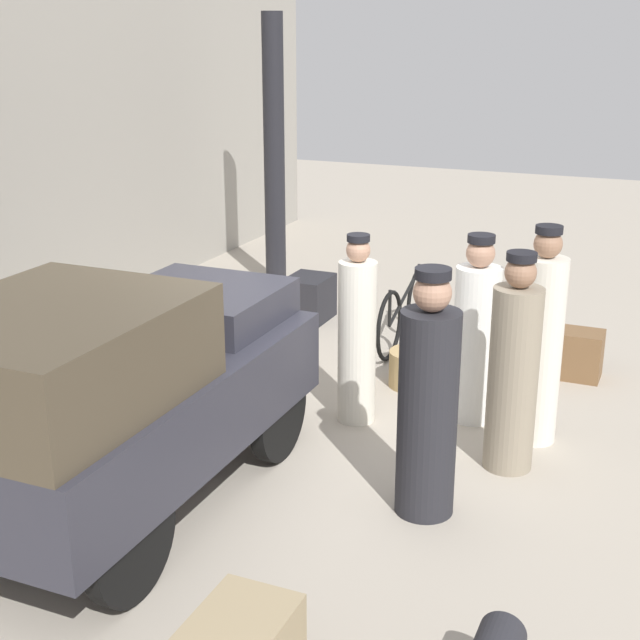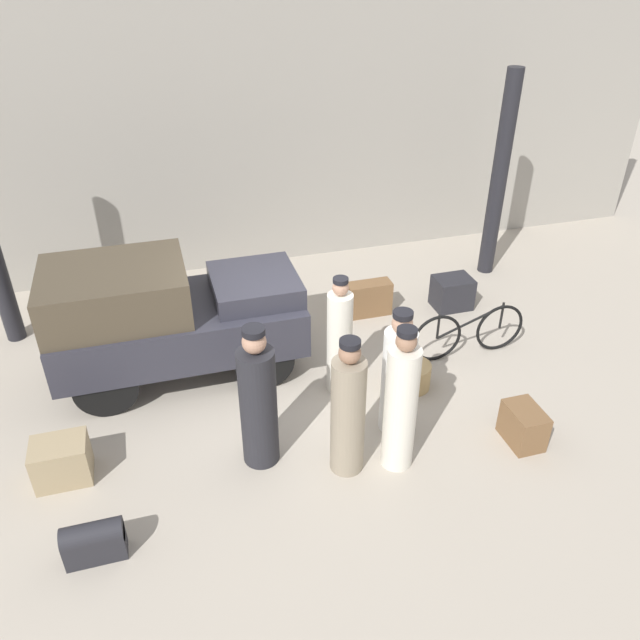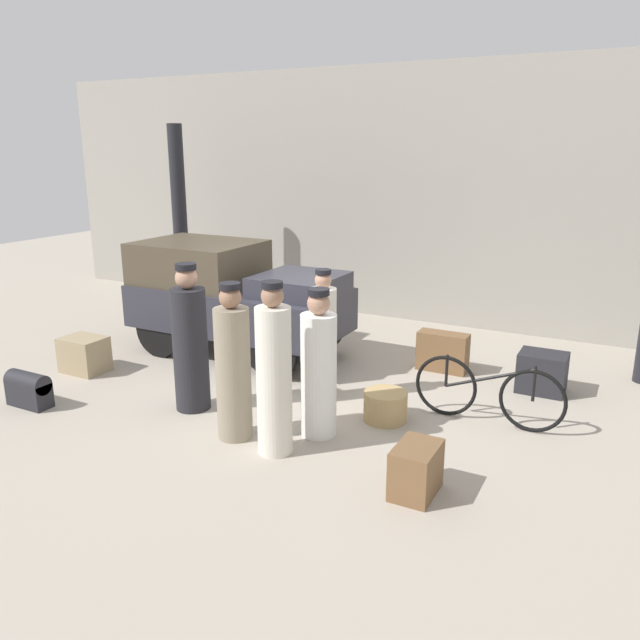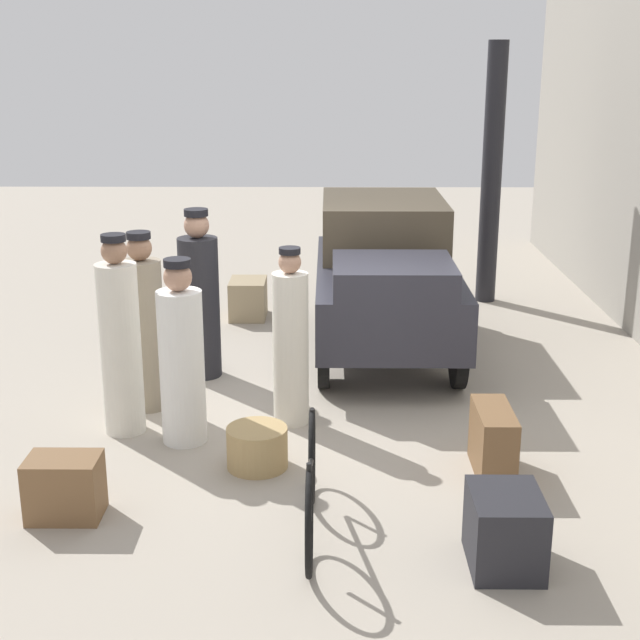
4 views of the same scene
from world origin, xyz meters
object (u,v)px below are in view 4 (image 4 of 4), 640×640
conductor_in_dark_uniform (120,343)px  trunk_barrel_dark (151,308)px  bicycle (311,485)px  suitcase_tan_flat (493,441)px  trunk_umber_medium (248,299)px  wicker_basket (257,447)px  porter_lifting_near_truck (144,329)px  porter_carrying_trunk (182,360)px  trunk_wicker_pale (505,530)px  truck (385,273)px  suitcase_small_leather (65,487)px  porter_standing_middle (291,344)px  porter_with_bicycle (200,301)px

conductor_in_dark_uniform → trunk_barrel_dark: conductor_in_dark_uniform is taller
bicycle → conductor_in_dark_uniform: size_ratio=0.95×
suitcase_tan_flat → trunk_barrel_dark: size_ratio=1.23×
trunk_umber_medium → trunk_barrel_dark: trunk_umber_medium is taller
wicker_basket → porter_lifting_near_truck: porter_lifting_near_truck is taller
porter_carrying_trunk → trunk_wicker_pale: porter_carrying_trunk is taller
conductor_in_dark_uniform → trunk_umber_medium: 3.83m
bicycle → truck: bearing=169.4°
suitcase_small_leather → trunk_wicker_pale: trunk_wicker_pale is taller
bicycle → porter_carrying_trunk: size_ratio=1.04×
porter_carrying_trunk → suitcase_tan_flat: porter_carrying_trunk is taller
porter_lifting_near_truck → porter_standing_middle: (0.36, 1.43, -0.03)m
porter_lifting_near_truck → trunk_wicker_pale: bearing=46.7°
trunk_umber_medium → trunk_wicker_pale: (5.92, 2.25, 0.01)m
wicker_basket → trunk_wicker_pale: bearing=50.3°
porter_with_bicycle → trunk_barrel_dark: porter_with_bicycle is taller
porter_lifting_near_truck → suitcase_small_leather: bearing=-5.1°
bicycle → conductor_in_dark_uniform: 2.56m
bicycle → wicker_basket: size_ratio=3.39×
porter_carrying_trunk → trunk_umber_medium: size_ratio=2.77×
truck → trunk_wicker_pale: 4.62m
trunk_umber_medium → porter_with_bicycle: bearing=-8.0°
porter_carrying_trunk → trunk_wicker_pale: (2.01, 2.48, -0.50)m
truck → porter_with_bicycle: (0.83, -2.01, -0.12)m
wicker_basket → porter_with_bicycle: 2.45m
conductor_in_dark_uniform → truck: bearing=132.7°
suitcase_small_leather → trunk_barrel_dark: size_ratio=0.93×
trunk_umber_medium → suitcase_small_leather: 5.36m
porter_standing_middle → bicycle: bearing=6.3°
porter_lifting_near_truck → trunk_wicker_pale: porter_lifting_near_truck is taller
porter_standing_middle → conductor_in_dark_uniform: bearing=-81.8°
suitcase_small_leather → suitcase_tan_flat: size_ratio=0.76×
trunk_wicker_pale → porter_lifting_near_truck: bearing=-133.3°
porter_standing_middle → conductor_in_dark_uniform: 1.54m
porter_lifting_near_truck → suitcase_small_leather: size_ratio=3.23×
conductor_in_dark_uniform → trunk_wicker_pale: bearing=54.1°
bicycle → wicker_basket: 1.19m
suitcase_tan_flat → porter_standing_middle: bearing=-121.5°
porter_standing_middle → suitcase_tan_flat: porter_standing_middle is taller
wicker_basket → trunk_umber_medium: 4.46m
porter_carrying_trunk → suitcase_small_leather: bearing=-26.3°
porter_with_bicycle → conductor_in_dark_uniform: size_ratio=0.98×
porter_standing_middle → porter_with_bicycle: size_ratio=0.93×
bicycle → porter_standing_middle: (-2.03, -0.22, 0.39)m
porter_carrying_trunk → trunk_barrel_dark: porter_carrying_trunk is taller
truck → trunk_umber_medium: truck is taller
porter_carrying_trunk → truck: bearing=142.6°
truck → conductor_in_dark_uniform: size_ratio=1.78×
bicycle → suitcase_small_leather: size_ratio=3.21×
porter_carrying_trunk → porter_with_bicycle: 1.71m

